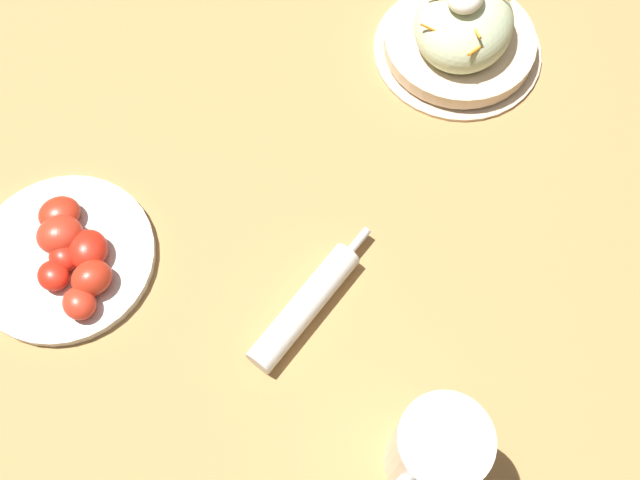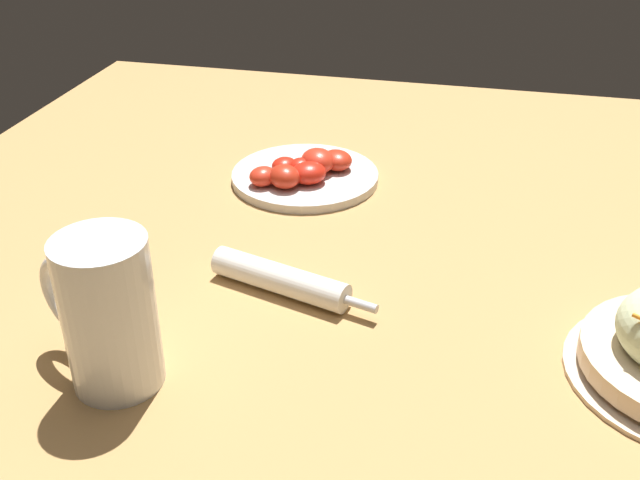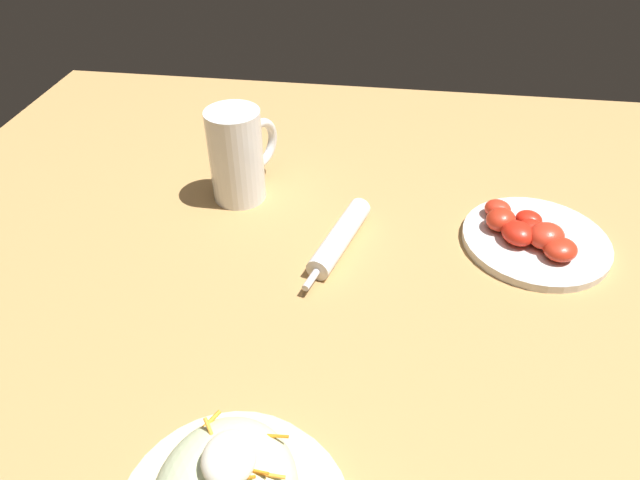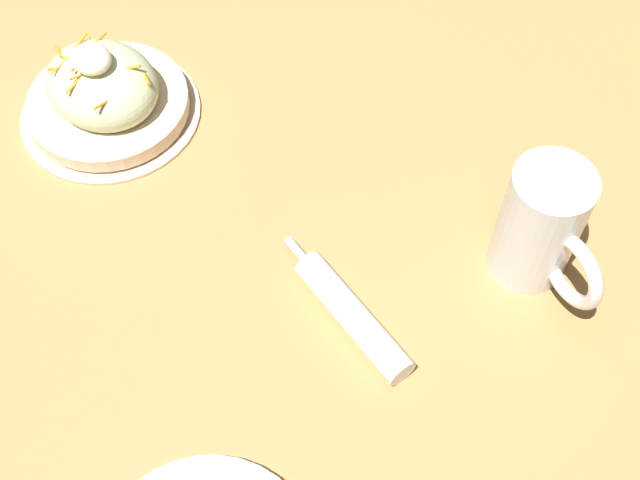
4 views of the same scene
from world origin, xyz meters
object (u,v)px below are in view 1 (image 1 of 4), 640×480
object	(u,v)px
beer_mug	(430,456)
tomato_plate	(67,256)
salad_plate	(461,33)
napkin_roll	(305,306)

from	to	relation	value
beer_mug	tomato_plate	distance (m)	0.45
salad_plate	napkin_roll	distance (m)	0.40
salad_plate	napkin_roll	bearing A→B (deg)	172.83
salad_plate	beer_mug	xyz separation A→B (m)	(-0.51, -0.12, 0.03)
napkin_roll	tomato_plate	distance (m)	0.27
beer_mug	napkin_roll	xyz separation A→B (m)	(0.11, 0.17, -0.05)
beer_mug	napkin_roll	bearing A→B (deg)	57.52
salad_plate	tomato_plate	bearing A→B (deg)	144.11
beer_mug	tomato_plate	world-z (taller)	beer_mug
beer_mug	napkin_roll	distance (m)	0.21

